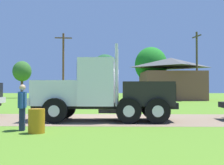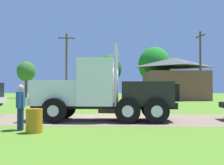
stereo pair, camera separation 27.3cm
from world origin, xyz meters
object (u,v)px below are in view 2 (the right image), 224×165
truck_foreground_white (103,93)px  utility_pole_near (66,65)px  visitor_by_barrel (21,105)px  steel_barrel (34,121)px  shed_building (174,80)px  utility_pole_far (200,64)px

truck_foreground_white → utility_pole_near: size_ratio=0.78×
truck_foreground_white → utility_pole_near: 23.97m
visitor_by_barrel → utility_pole_near: 26.62m
steel_barrel → utility_pole_near: size_ratio=0.10×
visitor_by_barrel → shed_building: (11.02, 30.29, 1.98)m
steel_barrel → utility_pole_far: size_ratio=0.09×
utility_pole_near → utility_pole_far: bearing=3.7°
truck_foreground_white → visitor_by_barrel: bearing=-130.7°
truck_foreground_white → steel_barrel: size_ratio=8.24×
steel_barrel → shed_building: size_ratio=0.09×
truck_foreground_white → visitor_by_barrel: (-2.80, -3.25, -0.43)m
steel_barrel → utility_pole_far: utility_pole_far is taller
visitor_by_barrel → utility_pole_far: bearing=63.0°
steel_barrel → utility_pole_near: utility_pole_near is taller
shed_building → utility_pole_far: (2.84, -3.06, 1.91)m
utility_pole_near → truck_foreground_white: bearing=-74.4°
visitor_by_barrel → shed_building: size_ratio=0.19×
steel_barrel → utility_pole_near: 27.41m
truck_foreground_white → utility_pole_far: size_ratio=0.75×
visitor_by_barrel → utility_pole_far: size_ratio=0.18×
truck_foreground_white → shed_building: bearing=73.1°
truck_foreground_white → utility_pole_near: bearing=105.6°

